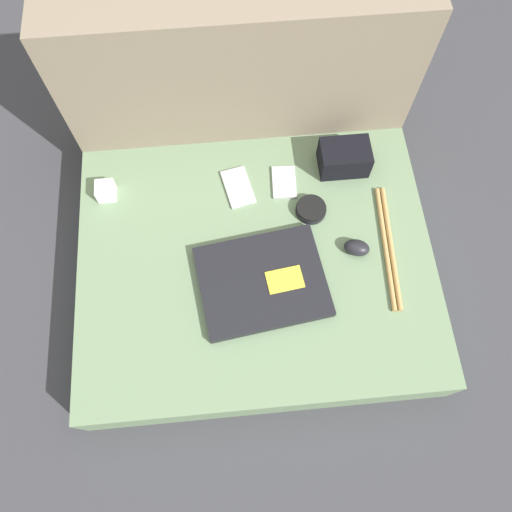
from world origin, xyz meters
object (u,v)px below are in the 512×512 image
computer_mouse (356,247)px  camera_pouch (344,158)px  charger_brick (106,191)px  phone_black (238,187)px  speaker_puck (311,209)px  phone_silver (284,182)px  laptop (262,282)px

computer_mouse → camera_pouch: (0.01, 0.26, 0.02)m
camera_pouch → charger_brick: bearing=-176.9°
computer_mouse → charger_brick: bearing=179.7°
phone_black → charger_brick: (-0.36, 0.01, 0.02)m
speaker_puck → camera_pouch: 0.18m
speaker_puck → camera_pouch: bearing=51.6°
phone_silver → camera_pouch: camera_pouch is taller
speaker_puck → phone_silver: speaker_puck is taller
speaker_puck → phone_black: (-0.19, 0.09, -0.01)m
phone_silver → camera_pouch: (0.17, 0.04, 0.04)m
speaker_puck → charger_brick: bearing=169.6°
phone_silver → phone_black: same height
phone_silver → computer_mouse: bearing=-49.9°
computer_mouse → charger_brick: size_ratio=1.56×
phone_silver → phone_black: size_ratio=0.79×
computer_mouse → phone_silver: bearing=145.6°
phone_silver → camera_pouch: bearing=16.8°
charger_brick → camera_pouch: bearing=3.1°
laptop → camera_pouch: bearing=44.5°
laptop → charger_brick: charger_brick is taller
phone_black → charger_brick: bearing=166.5°
laptop → phone_silver: laptop is taller
camera_pouch → laptop: bearing=-128.1°
speaker_puck → charger_brick: charger_brick is taller
phone_silver → camera_pouch: size_ratio=0.77×
computer_mouse → camera_pouch: size_ratio=0.57×
computer_mouse → phone_black: size_ratio=0.59×
laptop → phone_black: (-0.04, 0.28, -0.01)m
phone_silver → charger_brick: bearing=-177.6°
phone_black → phone_silver: bearing=-10.3°
phone_black → camera_pouch: bearing=-3.4°
computer_mouse → laptop: bearing=-145.6°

